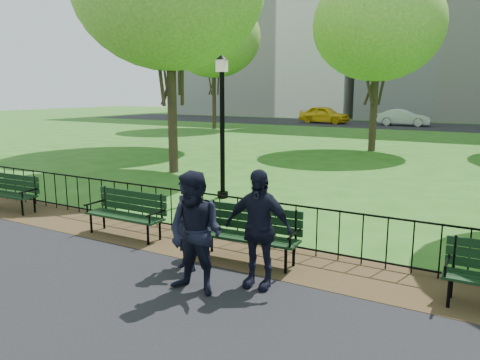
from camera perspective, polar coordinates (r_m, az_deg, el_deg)
The scene contains 17 objects.
ground at distance 7.21m, azimuth -4.34°, elevation -12.70°, with size 120.00×120.00×0.00m, color #275B18.
dirt_strip at distance 8.40m, azimuth 1.53°, elevation -9.09°, with size 60.00×1.60×0.01m, color #3E2E19.
far_street at distance 40.71m, azimuth 24.90°, elevation 5.83°, with size 70.00×9.00×0.01m, color black.
iron_fence at distance 8.67m, azimuth 3.14°, elevation -5.09°, with size 24.06×0.06×1.00m.
apartment_west at distance 60.18m, azimuth 4.64°, elevation 20.53°, with size 22.00×15.00×26.00m, color white.
park_bench_main at distance 8.03m, azimuth -1.34°, elevation -5.41°, with size 1.94×0.66×1.02m.
park_bench_left_a at distance 9.59m, azimuth -13.54°, elevation -3.42°, with size 1.74×0.55×0.98m.
park_bench_left_b at distance 12.61m, azimuth -26.19°, elevation -0.94°, with size 1.69×0.59×0.95m.
lamppost at distance 12.47m, azimuth -2.18°, elevation 7.11°, with size 0.34×0.34×3.79m.
tree_mid_w at distance 24.09m, azimuth -8.53°, elevation 20.67°, with size 7.26×7.26×10.11m.
tree_far_c at distance 23.57m, azimuth 16.49°, elevation 17.64°, with size 6.03×6.03×8.40m.
tree_far_w at distance 36.03m, azimuth -3.26°, elevation 17.02°, with size 6.97×6.97×9.71m.
person_left at distance 7.57m, azimuth -6.52°, elevation -5.39°, with size 0.55×0.36×1.51m, color black.
person_mid at distance 6.66m, azimuth -5.42°, elevation -6.49°, with size 0.86×0.45×1.77m, color black.
person_right at distance 6.86m, azimuth 2.21°, elevation -5.95°, with size 1.04×0.42×1.77m, color black.
taxi at distance 42.35m, azimuth 10.25°, elevation 7.86°, with size 1.80×4.46×1.52m, color yellow.
sedan_silver at distance 40.88m, azimuth 19.37°, elevation 7.21°, with size 1.44×4.14×1.36m, color #B6B8BE.
Camera 1 is at (3.77, -5.43, 2.88)m, focal length 35.00 mm.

